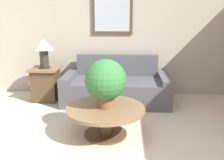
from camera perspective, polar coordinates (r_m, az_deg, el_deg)
wall_back at (r=5.20m, az=0.28°, el=11.09°), size 7.83×0.09×2.60m
couch_main at (r=4.79m, az=0.97°, el=-1.72°), size 1.98×0.97×0.86m
coffee_table at (r=3.46m, az=-1.53°, el=-7.98°), size 1.09×1.09×0.41m
side_table at (r=5.04m, az=-14.85°, el=-0.83°), size 0.54×0.54×0.64m
table_lamp at (r=4.90m, az=-15.38°, el=7.00°), size 0.37×0.37×0.56m
potted_plant_on_table at (r=3.32m, az=-1.50°, el=-0.23°), size 0.56×0.56×0.66m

